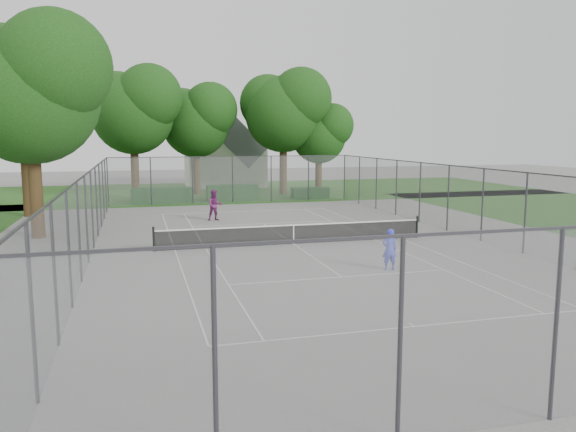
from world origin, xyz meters
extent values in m
plane|color=slate|center=(0.00, 0.00, 0.00)|extent=(120.00, 120.00, 0.00)
cube|color=#204C15|center=(0.00, 26.00, 0.00)|extent=(60.00, 20.00, 0.00)
cube|color=silver|center=(0.00, -11.88, 0.01)|extent=(10.97, 0.06, 0.01)
cube|color=silver|center=(0.00, 11.88, 0.01)|extent=(10.97, 0.06, 0.01)
cube|color=silver|center=(-5.49, 0.00, 0.01)|extent=(0.06, 23.77, 0.01)
cube|color=silver|center=(5.49, 0.00, 0.01)|extent=(0.06, 23.77, 0.01)
cube|color=silver|center=(-4.12, 0.00, 0.01)|extent=(0.06, 23.77, 0.01)
cube|color=silver|center=(4.12, 0.00, 0.01)|extent=(0.06, 23.77, 0.01)
cube|color=silver|center=(0.00, -6.40, 0.01)|extent=(8.23, 0.06, 0.01)
cube|color=silver|center=(0.00, 6.40, 0.01)|extent=(8.23, 0.06, 0.01)
cube|color=silver|center=(0.00, 0.00, 0.01)|extent=(0.06, 12.80, 0.01)
cube|color=silver|center=(0.00, -11.73, 0.01)|extent=(0.06, 0.30, 0.01)
cube|color=silver|center=(0.00, 11.73, 0.01)|extent=(0.06, 0.30, 0.01)
cylinder|color=black|center=(-6.39, 0.00, 0.55)|extent=(0.10, 0.10, 1.10)
cylinder|color=black|center=(6.39, 0.00, 0.55)|extent=(0.10, 0.10, 1.10)
cube|color=black|center=(0.00, 0.00, 0.45)|extent=(12.67, 0.01, 0.86)
cube|color=white|center=(0.00, 0.00, 0.91)|extent=(12.77, 0.03, 0.06)
cube|color=white|center=(0.00, 0.00, 0.44)|extent=(0.05, 0.02, 0.88)
cylinder|color=#38383D|center=(-9.00, 17.00, 1.75)|extent=(0.08, 0.08, 3.50)
cylinder|color=#38383D|center=(9.00, 17.00, 1.75)|extent=(0.08, 0.08, 3.50)
cube|color=slate|center=(0.00, -17.00, 1.75)|extent=(18.00, 0.02, 3.50)
cube|color=slate|center=(0.00, 17.00, 1.75)|extent=(18.00, 0.02, 3.50)
cube|color=slate|center=(-9.00, 0.00, 1.75)|extent=(0.02, 34.00, 3.50)
cube|color=slate|center=(9.00, 0.00, 1.75)|extent=(0.02, 34.00, 3.50)
cube|color=#38383D|center=(0.00, -17.00, 3.50)|extent=(18.00, 0.05, 0.05)
cube|color=#38383D|center=(0.00, 17.00, 3.50)|extent=(18.00, 0.05, 0.05)
cube|color=#38383D|center=(-9.00, 0.00, 3.50)|extent=(0.05, 34.00, 0.05)
cube|color=#38383D|center=(9.00, 0.00, 3.50)|extent=(0.05, 34.00, 0.05)
cylinder|color=#382614|center=(-7.10, 21.89, 2.26)|extent=(0.64, 0.64, 4.51)
sphere|color=#13380F|center=(-7.10, 21.89, 6.76)|extent=(6.42, 6.42, 6.42)
sphere|color=#13380F|center=(-5.81, 20.93, 8.05)|extent=(5.14, 5.14, 5.14)
sphere|color=#13380F|center=(-8.22, 22.69, 7.72)|extent=(4.82, 4.82, 4.82)
cylinder|color=#382614|center=(-1.95, 23.95, 2.02)|extent=(0.62, 0.62, 4.05)
sphere|color=#13380F|center=(-1.95, 23.95, 6.07)|extent=(5.76, 5.76, 5.76)
sphere|color=#13380F|center=(-0.80, 23.09, 7.22)|extent=(4.61, 4.61, 4.61)
sphere|color=#13380F|center=(-2.96, 24.67, 6.93)|extent=(4.32, 4.32, 4.32)
cylinder|color=#382614|center=(5.33, 22.24, 2.29)|extent=(0.64, 0.64, 4.58)
sphere|color=#13380F|center=(5.33, 22.24, 6.85)|extent=(6.51, 6.51, 6.51)
sphere|color=#13380F|center=(6.63, 21.26, 8.16)|extent=(5.21, 5.21, 5.21)
sphere|color=#13380F|center=(4.19, 23.05, 7.83)|extent=(4.88, 4.88, 4.88)
cylinder|color=#382614|center=(8.51, 22.08, 1.66)|extent=(0.59, 0.59, 3.33)
sphere|color=#13380F|center=(8.51, 22.08, 4.98)|extent=(4.73, 4.73, 4.73)
sphere|color=#13380F|center=(9.46, 21.38, 5.93)|extent=(3.78, 3.78, 3.78)
sphere|color=#13380F|center=(7.68, 22.68, 5.69)|extent=(3.55, 3.55, 3.55)
cylinder|color=#382614|center=(-13.64, 13.23, 2.10)|extent=(0.63, 0.63, 4.20)
sphere|color=#13380F|center=(-13.64, 13.23, 6.30)|extent=(5.98, 5.98, 5.98)
sphere|color=#13380F|center=(-12.44, 12.33, 7.49)|extent=(4.78, 4.78, 4.78)
sphere|color=#13380F|center=(-14.68, 13.97, 7.19)|extent=(4.48, 4.48, 4.48)
cylinder|color=#382614|center=(-11.84, 5.00, 2.32)|extent=(0.65, 0.65, 4.65)
sphere|color=#13380F|center=(-11.84, 5.00, 6.96)|extent=(6.61, 6.61, 6.61)
sphere|color=#13380F|center=(-10.52, 4.01, 8.29)|extent=(5.29, 5.29, 5.29)
sphere|color=#13380F|center=(-13.00, 5.83, 7.96)|extent=(4.96, 4.96, 4.96)
cube|color=#144015|center=(-5.21, 18.22, 0.57)|extent=(4.54, 1.36, 1.13)
cube|color=#144015|center=(0.19, 18.38, 0.62)|extent=(3.97, 1.13, 1.25)
cube|color=#144015|center=(6.51, 18.20, 0.45)|extent=(2.98, 1.09, 0.89)
cube|color=silver|center=(1.60, 31.17, 2.82)|extent=(7.53, 5.65, 5.65)
cube|color=#535459|center=(1.60, 31.17, 5.65)|extent=(7.45, 5.83, 7.45)
imported|color=#3740D0|center=(2.14, -5.81, 0.79)|extent=(0.61, 0.44, 1.58)
imported|color=#6D245E|center=(-2.54, 8.39, 0.92)|extent=(0.93, 0.74, 1.84)
camera|label=1|loc=(-7.02, -24.91, 5.06)|focal=35.00mm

